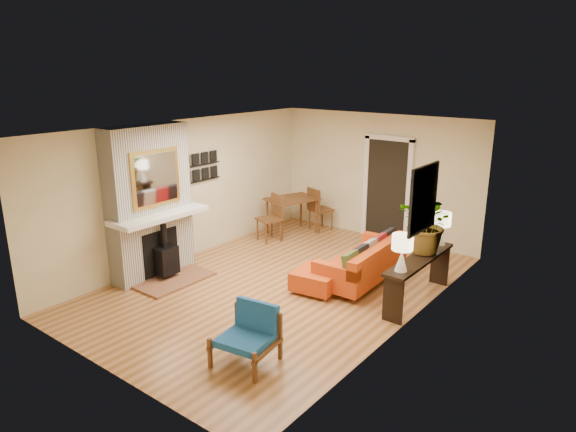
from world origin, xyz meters
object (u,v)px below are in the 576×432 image
(sofa, at_px, (365,262))
(lamp_near, at_px, (402,248))
(lamp_far, at_px, (441,225))
(dining_table, at_px, (294,206))
(console_table, at_px, (419,267))
(ottoman, at_px, (317,279))
(blue_chair, at_px, (250,331))
(houseplant, at_px, (429,224))

(sofa, xyz_separation_m, lamp_near, (1.04, -0.86, 0.73))
(lamp_near, height_order, lamp_far, same)
(lamp_near, bearing_deg, dining_table, 148.75)
(console_table, xyz_separation_m, lamp_far, (0.00, 0.76, 0.49))
(lamp_far, bearing_deg, sofa, -151.73)
(sofa, distance_m, dining_table, 2.81)
(dining_table, relative_size, lamp_near, 3.39)
(ottoman, distance_m, blue_chair, 2.25)
(dining_table, xyz_separation_m, lamp_far, (3.52, -0.71, 0.43))
(sofa, bearing_deg, dining_table, 152.87)
(blue_chair, bearing_deg, ottoman, 103.02)
(sofa, distance_m, houseplant, 1.35)
(sofa, relative_size, lamp_near, 3.60)
(lamp_near, distance_m, lamp_far, 1.42)
(ottoman, distance_m, houseplant, 1.97)
(dining_table, xyz_separation_m, lamp_near, (3.52, -2.14, 0.43))
(sofa, bearing_deg, blue_chair, -88.36)
(ottoman, xyz_separation_m, houseplant, (1.45, 0.89, 1.00))
(blue_chair, bearing_deg, lamp_near, 66.14)
(ottoman, relative_size, lamp_near, 1.45)
(ottoman, distance_m, lamp_near, 1.69)
(lamp_near, height_order, houseplant, houseplant)
(sofa, xyz_separation_m, blue_chair, (0.09, -3.02, 0.06))
(houseplant, bearing_deg, lamp_far, 88.86)
(console_table, bearing_deg, ottoman, -156.56)
(console_table, bearing_deg, sofa, 168.87)
(houseplant, bearing_deg, console_table, -87.79)
(sofa, relative_size, dining_table, 1.06)
(dining_table, distance_m, lamp_near, 4.14)
(ottoman, xyz_separation_m, dining_table, (-2.07, 2.11, 0.43))
(sofa, height_order, console_table, sofa)
(console_table, relative_size, lamp_near, 3.43)
(blue_chair, relative_size, lamp_near, 1.44)
(ottoman, height_order, console_table, console_table)
(ottoman, height_order, lamp_far, lamp_far)
(ottoman, relative_size, dining_table, 0.43)
(lamp_near, xyz_separation_m, houseplant, (-0.01, 0.92, 0.14))
(blue_chair, distance_m, console_table, 2.98)
(ottoman, relative_size, lamp_far, 1.45)
(dining_table, xyz_separation_m, console_table, (3.52, -1.48, -0.06))
(console_table, xyz_separation_m, houseplant, (-0.01, 0.26, 0.62))
(lamp_far, bearing_deg, console_table, -90.00)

